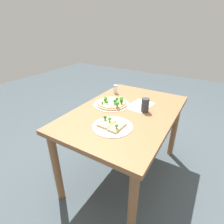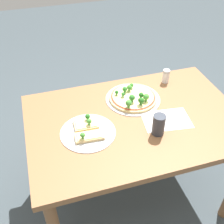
# 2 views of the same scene
# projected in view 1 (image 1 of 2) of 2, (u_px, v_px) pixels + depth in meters

# --- Properties ---
(ground_plane) EXTENTS (8.00, 8.00, 0.00)m
(ground_plane) POSITION_uv_depth(u_px,v_px,m) (123.00, 172.00, 1.81)
(ground_plane) COLOR #3D474C
(dining_table) EXTENTS (1.20, 0.79, 0.71)m
(dining_table) POSITION_uv_depth(u_px,v_px,m) (125.00, 120.00, 1.53)
(dining_table) COLOR brown
(dining_table) RESTS_ON ground_plane
(pizza_tray_whole) EXTENTS (0.33, 0.33, 0.07)m
(pizza_tray_whole) POSITION_uv_depth(u_px,v_px,m) (112.00, 103.00, 1.59)
(pizza_tray_whole) COLOR #B7B7BC
(pizza_tray_whole) RESTS_ON dining_table
(pizza_tray_slice) EXTENTS (0.29, 0.29, 0.06)m
(pizza_tray_slice) POSITION_uv_depth(u_px,v_px,m) (112.00, 125.00, 1.26)
(pizza_tray_slice) COLOR #B7B7BC
(pizza_tray_slice) RESTS_ON dining_table
(drinking_cup) EXTENTS (0.06, 0.06, 0.12)m
(drinking_cup) POSITION_uv_depth(u_px,v_px,m) (145.00, 105.00, 1.45)
(drinking_cup) COLOR #2D333D
(drinking_cup) RESTS_ON dining_table
(condiment_shaker) EXTENTS (0.05, 0.05, 0.09)m
(condiment_shaker) POSITION_uv_depth(u_px,v_px,m) (116.00, 89.00, 1.84)
(condiment_shaker) COLOR silver
(condiment_shaker) RESTS_ON dining_table
(paper_menu) EXTENTS (0.28, 0.21, 0.00)m
(paper_menu) POSITION_uv_depth(u_px,v_px,m) (140.00, 105.00, 1.58)
(paper_menu) COLOR white
(paper_menu) RESTS_ON dining_table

